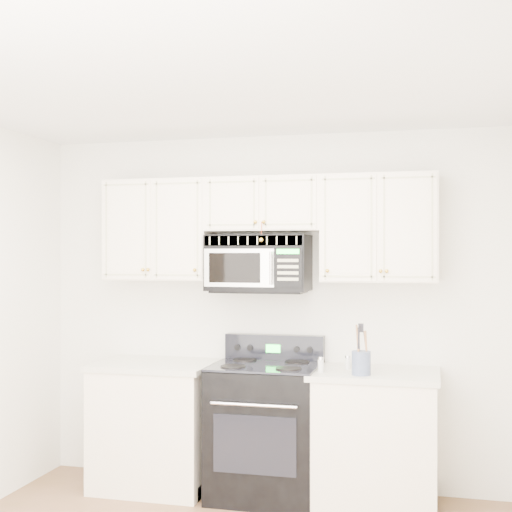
% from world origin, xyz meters
% --- Properties ---
extents(room, '(3.51, 3.51, 2.61)m').
position_xyz_m(room, '(0.00, 0.00, 1.30)').
color(room, brown).
rests_on(room, ground).
extents(base_cabinet_left, '(0.86, 0.65, 0.92)m').
position_xyz_m(base_cabinet_left, '(-0.80, 1.44, 0.43)').
color(base_cabinet_left, white).
rests_on(base_cabinet_left, ground).
extents(base_cabinet_right, '(0.86, 0.65, 0.92)m').
position_xyz_m(base_cabinet_right, '(0.80, 1.44, 0.43)').
color(base_cabinet_right, white).
rests_on(base_cabinet_right, ground).
extents(range, '(0.74, 0.68, 1.12)m').
position_xyz_m(range, '(0.04, 1.44, 0.48)').
color(range, black).
rests_on(range, ground).
extents(upper_cabinets, '(2.44, 0.37, 0.75)m').
position_xyz_m(upper_cabinets, '(0.00, 1.58, 1.93)').
color(upper_cabinets, white).
rests_on(upper_cabinets, ground).
extents(microwave, '(0.73, 0.41, 0.40)m').
position_xyz_m(microwave, '(-0.05, 1.56, 1.65)').
color(microwave, black).
rests_on(microwave, ground).
extents(utensil_crock, '(0.13, 0.13, 0.33)m').
position_xyz_m(utensil_crock, '(0.73, 1.25, 1.01)').
color(utensil_crock, slate).
rests_on(utensil_crock, base_cabinet_right).
extents(shaker_salt, '(0.04, 0.04, 0.10)m').
position_xyz_m(shaker_salt, '(0.45, 1.30, 0.97)').
color(shaker_salt, silver).
rests_on(shaker_salt, base_cabinet_right).
extents(shaker_pepper, '(0.04, 0.04, 0.09)m').
position_xyz_m(shaker_pepper, '(0.61, 1.46, 0.97)').
color(shaker_pepper, silver).
rests_on(shaker_pepper, base_cabinet_right).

